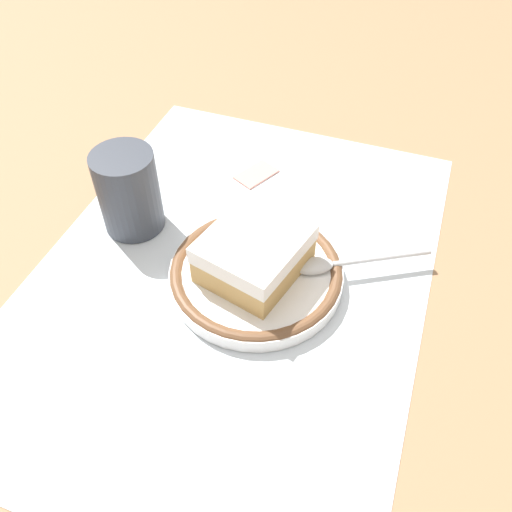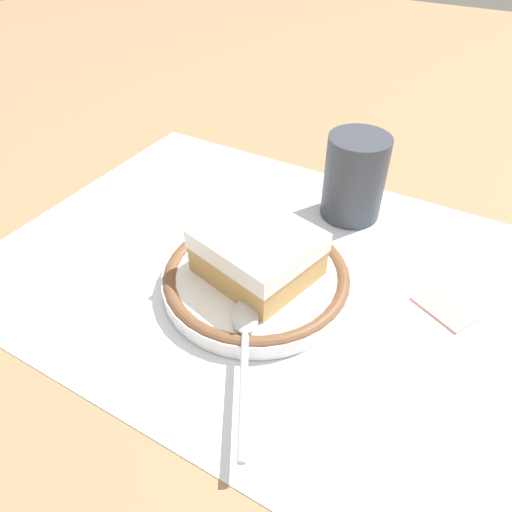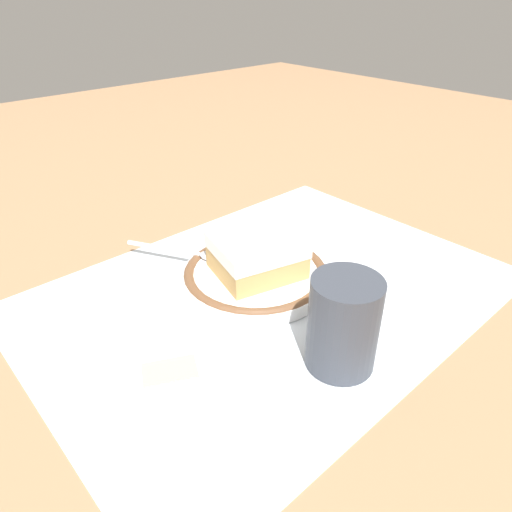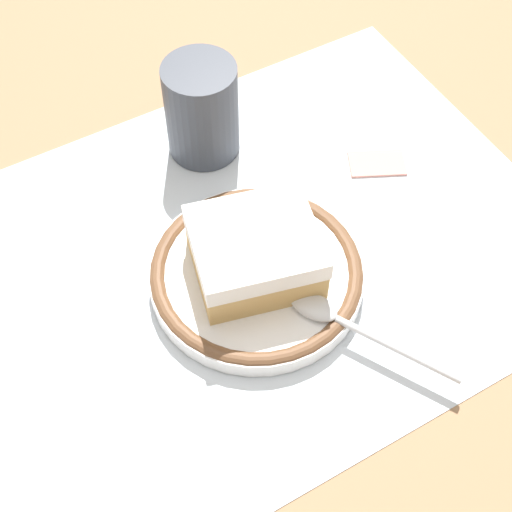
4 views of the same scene
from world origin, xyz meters
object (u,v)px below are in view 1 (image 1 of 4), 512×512
Objects in this scene: plate at (256,274)px; spoon at (335,263)px; cup at (130,196)px; sugar_packet at (256,173)px; cake_slice at (255,252)px.

plate is 1.33× the size of spoon.
cup is 0.16m from sugar_packet.
plate is at bearing -131.25° from cake_slice.
cup is (0.00, 0.22, 0.02)m from spoon.
cake_slice is at bearing -101.56° from cup.
plate is 0.16m from cup.
spoon is (0.03, -0.07, 0.01)m from plate.
cake_slice is 0.88× the size of spoon.
cake_slice is 0.17m from sugar_packet.
cup is at bearing 78.44° from cake_slice.
plate is 3.40× the size of sugar_packet.
cake_slice reaches higher than sugar_packet.
cup reaches higher than cake_slice.
cake_slice is 0.15m from cup.
plate is 1.52× the size of cake_slice.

